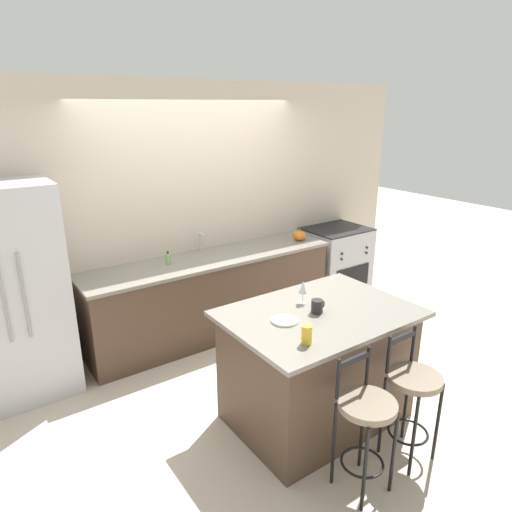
% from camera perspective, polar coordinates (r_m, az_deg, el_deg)
% --- Properties ---
extents(ground_plane, '(18.00, 18.00, 0.00)m').
position_cam_1_polar(ground_plane, '(4.99, -3.16, -11.06)').
color(ground_plane, beige).
extents(wall_back, '(6.00, 0.07, 2.70)m').
position_cam_1_polar(wall_back, '(5.10, -7.81, 5.78)').
color(wall_back, beige).
rests_on(wall_back, ground_plane).
extents(back_counter, '(2.81, 0.71, 0.90)m').
position_cam_1_polar(back_counter, '(5.09, -5.60, -4.82)').
color(back_counter, '#4C3828').
rests_on(back_counter, ground_plane).
extents(sink_faucet, '(0.02, 0.13, 0.22)m').
position_cam_1_polar(sink_faucet, '(5.06, -6.95, 2.03)').
color(sink_faucet, '#ADAFB5').
rests_on(sink_faucet, back_counter).
extents(kitchen_island, '(1.45, 1.03, 0.95)m').
position_cam_1_polar(kitchen_island, '(3.77, 7.65, -13.38)').
color(kitchen_island, '#4C3828').
rests_on(kitchen_island, ground_plane).
extents(refrigerator, '(0.87, 0.70, 1.87)m').
position_cam_1_polar(refrigerator, '(4.36, -28.46, -4.28)').
color(refrigerator, '#BCBCC1').
rests_on(refrigerator, ground_plane).
extents(oven_range, '(0.80, 0.68, 0.92)m').
position_cam_1_polar(oven_range, '(6.15, 9.79, -0.73)').
color(oven_range, '#ADAFB5').
rests_on(oven_range, ground_plane).
extents(bar_stool_near, '(0.38, 0.38, 0.96)m').
position_cam_1_polar(bar_stool_near, '(3.18, 13.48, -19.12)').
color(bar_stool_near, black).
rests_on(bar_stool_near, ground_plane).
extents(bar_stool_far, '(0.38, 0.38, 0.96)m').
position_cam_1_polar(bar_stool_far, '(3.51, 18.94, -15.66)').
color(bar_stool_far, black).
rests_on(bar_stool_far, ground_plane).
extents(dinner_plate, '(0.20, 0.20, 0.02)m').
position_cam_1_polar(dinner_plate, '(3.36, 3.59, -8.04)').
color(dinner_plate, beige).
rests_on(dinner_plate, kitchen_island).
extents(wine_glass, '(0.07, 0.07, 0.19)m').
position_cam_1_polar(wine_glass, '(3.62, 5.89, -3.96)').
color(wine_glass, white).
rests_on(wine_glass, kitchen_island).
extents(coffee_mug, '(0.12, 0.09, 0.10)m').
position_cam_1_polar(coffee_mug, '(3.51, 7.66, -6.25)').
color(coffee_mug, '#232326').
rests_on(coffee_mug, kitchen_island).
extents(tumbler_cup, '(0.07, 0.07, 0.13)m').
position_cam_1_polar(tumbler_cup, '(3.06, 6.36, -9.74)').
color(tumbler_cup, gold).
rests_on(tumbler_cup, kitchen_island).
extents(pumpkin_decoration, '(0.16, 0.16, 0.15)m').
position_cam_1_polar(pumpkin_decoration, '(5.49, 5.47, 2.58)').
color(pumpkin_decoration, orange).
rests_on(pumpkin_decoration, back_counter).
extents(soap_bottle, '(0.06, 0.06, 0.14)m').
position_cam_1_polar(soap_bottle, '(4.74, -10.92, -0.33)').
color(soap_bottle, '#89B260').
rests_on(soap_bottle, back_counter).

